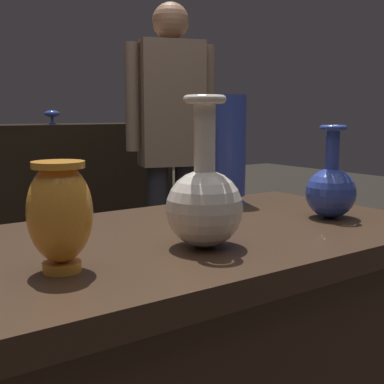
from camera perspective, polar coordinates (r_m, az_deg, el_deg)
name	(u,v)px	position (r m, az deg, el deg)	size (l,w,h in m)	color
vase_centerpiece	(204,201)	(1.01, 1.37, -1.00)	(0.15, 0.15, 0.29)	silver
vase_tall_behind	(231,150)	(1.51, 4.27, 4.65)	(0.10, 0.10, 0.31)	#2D429E
vase_left_accent	(331,189)	(1.33, 15.06, 0.34)	(0.12, 0.12, 0.23)	#2D429E
vase_right_accent	(60,213)	(0.87, -14.35, -2.21)	(0.11, 0.11, 0.18)	orange
shelf_vase_right	(52,114)	(3.25, -15.17, 8.28)	(0.09, 0.09, 0.09)	#2D429E
visitor_near_right	(171,136)	(2.67, -2.30, 6.18)	(0.45, 0.27, 1.60)	#232328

